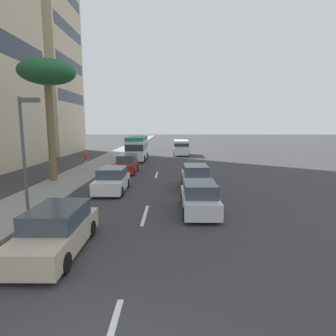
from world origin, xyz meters
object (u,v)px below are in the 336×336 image
palm_tree (47,76)px  street_lamp (25,142)px  car_fourth (112,180)px  car_sixth (195,178)px  car_third (56,231)px  van_fifth (181,147)px  minibus_lead (137,147)px  car_seventh (127,164)px  pedestrian_near_lamp (86,159)px  car_second (199,198)px

palm_tree → street_lamp: palm_tree is taller
car_fourth → street_lamp: 6.95m
car_sixth → palm_tree: palm_tree is taller
car_third → van_fifth: size_ratio=0.99×
minibus_lead → car_sixth: size_ratio=1.48×
car_third → car_seventh: bearing=-179.7°
minibus_lead → pedestrian_near_lamp: bearing=-25.6°
car_second → car_third: bearing=129.4°
car_sixth → car_seventh: size_ratio=0.97×
car_third → car_fourth: bearing=179.3°
car_seventh → car_second: bearing=24.8°
van_fifth → pedestrian_near_lamp: bearing=145.9°
car_second → car_sixth: 5.42m
car_fourth → van_fifth: size_ratio=0.89×
car_sixth → street_lamp: 11.06m
minibus_lead → pedestrian_near_lamp: 9.35m
van_fifth → car_seventh: bearing=159.8°
car_fourth → pedestrian_near_lamp: pedestrian_near_lamp is taller
car_second → car_fourth: car_fourth is taller
car_second → car_fourth: size_ratio=1.02×
car_second → palm_tree: 15.12m
minibus_lead → street_lamp: size_ratio=1.18×
car_fourth → car_sixth: size_ratio=0.94×
car_fourth → car_seventh: 7.64m
street_lamp → minibus_lead: bearing=-6.1°
van_fifth → street_lamp: bearing=164.1°
car_sixth → pedestrian_near_lamp: bearing=52.5°
car_second → minibus_lead: bearing=14.9°
palm_tree → car_fourth: bearing=-120.9°
car_second → palm_tree: (7.70, 10.74, 7.35)m
car_third → car_seventh: (16.71, 0.08, 0.04)m
car_third → street_lamp: size_ratio=0.83×
car_fourth → palm_tree: bearing=-120.9°
car_fourth → palm_tree: (3.17, 5.30, 7.35)m
car_second → van_fifth: size_ratio=0.91×
minibus_lead → car_seventh: size_ratio=1.44×
minibus_lead → car_third: 26.09m
car_seventh → palm_tree: (-4.46, 5.12, 7.32)m
van_fifth → street_lamp: 30.00m
car_third → car_fourth: (9.08, -0.11, 0.01)m
van_fifth → street_lamp: street_lamp is taller
car_fourth → car_seventh: car_seventh is taller
car_third → car_seventh: size_ratio=1.01×
car_second → van_fifth: 27.60m
van_fifth → car_sixth: bearing=-179.5°
car_third → van_fifth: 32.64m
car_second → car_seventh: bearing=24.8°
pedestrian_near_lamp → car_third: bearing=-56.8°
pedestrian_near_lamp → palm_tree: bearing=-80.4°
palm_tree → car_third: bearing=-157.0°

